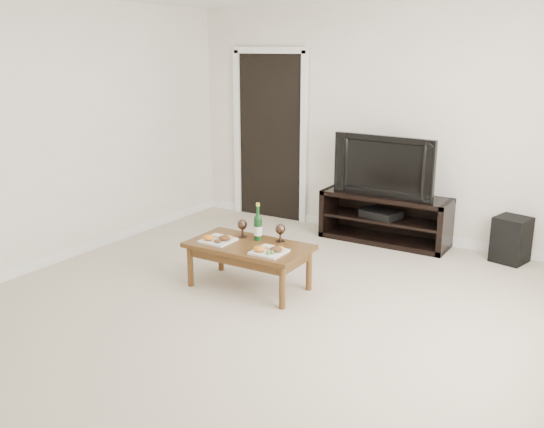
{
  "coord_description": "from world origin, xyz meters",
  "views": [
    {
      "loc": [
        2.44,
        -3.72,
        2.14
      ],
      "look_at": [
        -0.26,
        0.68,
        0.7
      ],
      "focal_mm": 40.0,
      "sensor_mm": 36.0,
      "label": 1
    }
  ],
  "objects_px": {
    "coffee_table": "(249,266)",
    "subwoofer": "(511,240)",
    "television": "(387,165)",
    "media_console": "(385,218)"
  },
  "relations": [
    {
      "from": "subwoofer",
      "to": "media_console",
      "type": "bearing_deg",
      "value": -162.8
    },
    {
      "from": "media_console",
      "to": "coffee_table",
      "type": "xyz_separation_m",
      "value": [
        -0.55,
        -1.92,
        -0.07
      ]
    },
    {
      "from": "television",
      "to": "media_console",
      "type": "bearing_deg",
      "value": 0.0
    },
    {
      "from": "coffee_table",
      "to": "subwoofer",
      "type": "bearing_deg",
      "value": 46.48
    },
    {
      "from": "coffee_table",
      "to": "television",
      "type": "bearing_deg",
      "value": 74.17
    },
    {
      "from": "media_console",
      "to": "subwoofer",
      "type": "bearing_deg",
      "value": 2.7
    },
    {
      "from": "media_console",
      "to": "subwoofer",
      "type": "xyz_separation_m",
      "value": [
        1.34,
        0.06,
        -0.04
      ]
    },
    {
      "from": "television",
      "to": "coffee_table",
      "type": "xyz_separation_m",
      "value": [
        -0.55,
        -1.92,
        -0.67
      ]
    },
    {
      "from": "subwoofer",
      "to": "coffee_table",
      "type": "distance_m",
      "value": 2.74
    },
    {
      "from": "television",
      "to": "subwoofer",
      "type": "distance_m",
      "value": 1.49
    }
  ]
}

